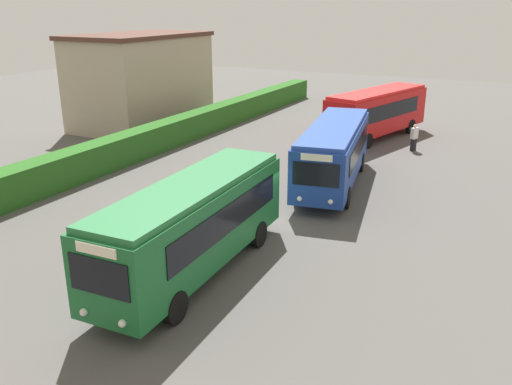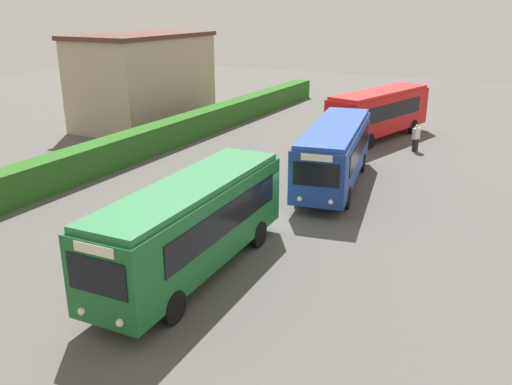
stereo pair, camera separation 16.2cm
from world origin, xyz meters
TOP-DOWN VIEW (x-y plane):
  - ground_plane at (0.00, 0.00)m, footprint 102.61×102.61m
  - bus_green at (-4.19, 0.16)m, footprint 9.45×2.68m
  - bus_blue at (6.83, -0.87)m, footprint 9.87×4.09m
  - bus_red at (17.93, -0.07)m, footprint 9.64×4.76m
  - person_center at (8.89, 1.36)m, footprint 0.28×0.49m
  - person_right at (15.64, -3.09)m, footprint 0.54×0.43m
  - hedge_row at (0.00, 11.22)m, footprint 63.30×1.39m
  - depot_building at (14.36, 16.86)m, footprint 10.96×6.12m

SIDE VIEW (x-z plane):
  - ground_plane at x=0.00m, z-range 0.00..0.00m
  - hedge_row at x=0.00m, z-range 0.00..1.66m
  - person_right at x=15.64m, z-range 0.04..1.71m
  - person_center at x=8.89m, z-range 0.06..1.97m
  - bus_blue at x=6.83m, z-range 0.24..3.38m
  - bus_green at x=-4.19m, z-range 0.24..3.47m
  - bus_red at x=17.93m, z-range 0.24..3.50m
  - depot_building at x=14.36m, z-range 0.01..6.68m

